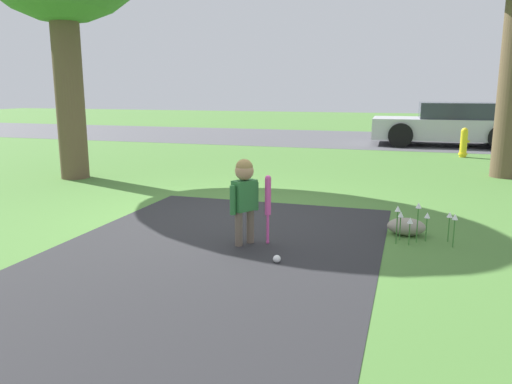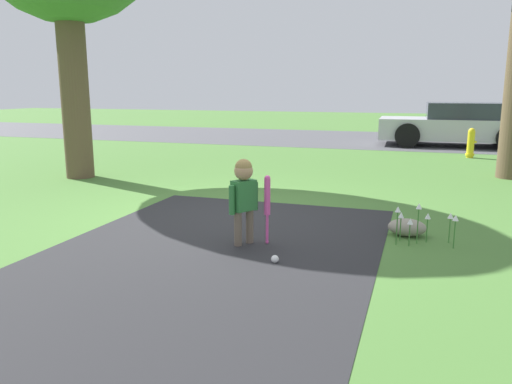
{
  "view_description": "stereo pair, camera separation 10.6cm",
  "coord_description": "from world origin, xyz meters",
  "px_view_note": "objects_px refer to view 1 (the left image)",
  "views": [
    {
      "loc": [
        2.25,
        -5.71,
        1.59
      ],
      "look_at": [
        0.65,
        -0.57,
        0.48
      ],
      "focal_mm": 35.0,
      "sensor_mm": 36.0,
      "label": 1
    },
    {
      "loc": [
        2.35,
        -5.68,
        1.59
      ],
      "look_at": [
        0.65,
        -0.57,
        0.48
      ],
      "focal_mm": 35.0,
      "sensor_mm": 36.0,
      "label": 2
    }
  ],
  "objects_px": {
    "child": "(244,190)",
    "baseball_bat": "(268,200)",
    "parked_car": "(449,125)",
    "sports_ball": "(277,259)",
    "fire_hydrant": "(464,143)"
  },
  "relations": [
    {
      "from": "baseball_bat",
      "to": "parked_car",
      "type": "distance_m",
      "value": 10.8
    },
    {
      "from": "fire_hydrant",
      "to": "parked_car",
      "type": "bearing_deg",
      "value": 94.11
    },
    {
      "from": "sports_ball",
      "to": "fire_hydrant",
      "type": "distance_m",
      "value": 8.82
    },
    {
      "from": "baseball_bat",
      "to": "fire_hydrant",
      "type": "height_order",
      "value": "baseball_bat"
    },
    {
      "from": "sports_ball",
      "to": "parked_car",
      "type": "height_order",
      "value": "parked_car"
    },
    {
      "from": "sports_ball",
      "to": "fire_hydrant",
      "type": "height_order",
      "value": "fire_hydrant"
    },
    {
      "from": "sports_ball",
      "to": "parked_car",
      "type": "relative_size",
      "value": 0.02
    },
    {
      "from": "sports_ball",
      "to": "parked_car",
      "type": "xyz_separation_m",
      "value": [
        2.15,
        11.08,
        0.56
      ]
    },
    {
      "from": "sports_ball",
      "to": "baseball_bat",
      "type": "bearing_deg",
      "value": 114.2
    },
    {
      "from": "child",
      "to": "sports_ball",
      "type": "relative_size",
      "value": 12.33
    },
    {
      "from": "child",
      "to": "baseball_bat",
      "type": "relative_size",
      "value": 1.24
    },
    {
      "from": "baseball_bat",
      "to": "sports_ball",
      "type": "bearing_deg",
      "value": -65.8
    },
    {
      "from": "child",
      "to": "parked_car",
      "type": "height_order",
      "value": "parked_car"
    },
    {
      "from": "sports_ball",
      "to": "fire_hydrant",
      "type": "bearing_deg",
      "value": 74.63
    },
    {
      "from": "fire_hydrant",
      "to": "child",
      "type": "bearing_deg",
      "value": -109.18
    }
  ]
}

